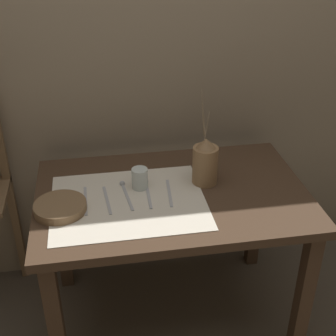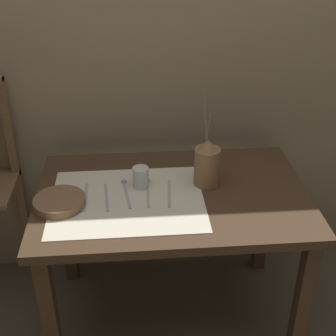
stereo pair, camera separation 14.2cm
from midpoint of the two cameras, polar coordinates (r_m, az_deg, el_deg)
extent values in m
plane|color=brown|center=(2.46, 2.17, -17.35)|extent=(12.00, 12.00, 0.00)
cube|color=gray|center=(2.23, 1.30, 14.19)|extent=(7.00, 0.06, 2.40)
cube|color=#422D1E|center=(2.00, 2.55, -3.50)|extent=(1.15, 0.74, 0.04)
cube|color=#422D1E|center=(2.01, -12.08, -17.80)|extent=(0.06, 0.06, 0.69)
cube|color=#422D1E|center=(2.12, 17.95, -15.62)|extent=(0.06, 0.06, 0.69)
cube|color=#422D1E|center=(2.47, -10.62, -7.03)|extent=(0.06, 0.06, 0.69)
cube|color=#422D1E|center=(2.56, 13.10, -5.82)|extent=(0.06, 0.06, 0.69)
cube|color=brown|center=(2.47, -16.23, -1.71)|extent=(0.04, 0.04, 1.12)
cube|color=beige|center=(1.94, -2.86, -3.95)|extent=(0.63, 0.50, 0.00)
cylinder|color=olive|center=(2.01, 6.77, 0.09)|extent=(0.11, 0.11, 0.17)
cone|color=olive|center=(1.96, 6.95, 2.79)|extent=(0.08, 0.08, 0.04)
cylinder|color=#847056|center=(1.91, 7.08, 4.83)|extent=(0.02, 0.01, 0.13)
cylinder|color=#847056|center=(1.93, 6.67, 5.67)|extent=(0.02, 0.03, 0.16)
cylinder|color=#847056|center=(1.92, 6.74, 6.35)|extent=(0.02, 0.02, 0.21)
cylinder|color=brown|center=(1.92, -11.03, -4.16)|extent=(0.21, 0.21, 0.04)
cylinder|color=silver|center=(2.00, -1.32, -1.17)|extent=(0.07, 0.07, 0.09)
cube|color=#A8A8AD|center=(1.97, -8.01, -3.54)|extent=(0.01, 0.21, 0.00)
cube|color=#A8A8AD|center=(1.95, -5.44, -3.61)|extent=(0.03, 0.21, 0.00)
cube|color=#A8A8AD|center=(1.96, -2.98, -3.33)|extent=(0.04, 0.21, 0.00)
sphere|color=#A8A8AD|center=(2.05, -3.44, -1.70)|extent=(0.02, 0.02, 0.02)
cube|color=#A8A8AD|center=(1.97, -0.40, -3.20)|extent=(0.02, 0.21, 0.00)
sphere|color=#A8A8AD|center=(2.05, -0.55, -1.55)|extent=(0.02, 0.02, 0.02)
cube|color=#A8A8AD|center=(1.97, 2.20, -3.11)|extent=(0.03, 0.21, 0.00)
camera|label=1|loc=(0.07, -87.89, 1.22)|focal=50.00mm
camera|label=2|loc=(0.07, 92.11, -1.22)|focal=50.00mm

